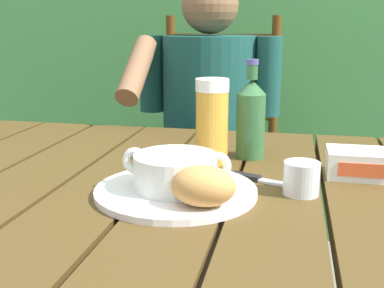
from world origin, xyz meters
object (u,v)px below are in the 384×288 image
object	(u,v)px
soup_bowl	(176,170)
butter_tub	(359,163)
beer_bottle	(251,117)
water_glass_small	(301,178)
serving_plate	(176,191)
beer_glass	(212,121)
person_eating	(206,121)
table_knife	(258,179)
chair_near_diner	(216,162)
bread_roll	(203,186)

from	to	relation	value
soup_bowl	butter_tub	size ratio (longest dim) A/B	1.60
soup_bowl	beer_bottle	distance (m)	0.30
water_glass_small	soup_bowl	bearing A→B (deg)	-168.11
serving_plate	beer_bottle	distance (m)	0.31
soup_bowl	beer_glass	xyz separation A→B (m)	(0.03, 0.22, 0.05)
beer_bottle	soup_bowl	bearing A→B (deg)	-111.61
person_eating	water_glass_small	size ratio (longest dim) A/B	18.31
butter_tub	table_knife	xyz separation A→B (m)	(-0.20, -0.07, -0.02)
water_glass_small	butter_tub	xyz separation A→B (m)	(0.11, 0.13, -0.00)
person_eating	serving_plate	bearing A→B (deg)	-83.80
chair_near_diner	table_knife	size ratio (longest dim) A/B	7.50
butter_tub	soup_bowl	bearing A→B (deg)	-152.34
butter_tub	bread_roll	bearing A→B (deg)	-137.22
soup_bowl	beer_bottle	size ratio (longest dim) A/B	0.90
bread_roll	butter_tub	bearing A→B (deg)	42.78
soup_bowl	butter_tub	distance (m)	0.38
beer_bottle	water_glass_small	size ratio (longest dim) A/B	3.43
beer_glass	table_knife	xyz separation A→B (m)	(0.11, -0.11, -0.09)
beer_bottle	butter_tub	distance (m)	0.26
soup_bowl	beer_bottle	world-z (taller)	beer_bottle
soup_bowl	table_knife	bearing A→B (deg)	36.25
bread_roll	beer_bottle	xyz separation A→B (m)	(0.04, 0.35, 0.05)
chair_near_diner	soup_bowl	size ratio (longest dim) A/B	5.28
table_knife	beer_glass	bearing A→B (deg)	135.27
bread_roll	water_glass_small	size ratio (longest dim) A/B	1.70
beer_bottle	table_knife	world-z (taller)	beer_bottle
beer_bottle	person_eating	bearing A→B (deg)	110.89
soup_bowl	bread_roll	distance (m)	0.10
chair_near_diner	person_eating	distance (m)	0.28
table_knife	water_glass_small	bearing A→B (deg)	-35.23
person_eating	beer_glass	distance (m)	0.59
bread_roll	water_glass_small	world-z (taller)	bread_roll
beer_glass	beer_bottle	world-z (taller)	beer_bottle
chair_near_diner	beer_bottle	bearing A→B (deg)	-74.89
serving_plate	beer_glass	xyz separation A→B (m)	(0.03, 0.22, 0.09)
beer_glass	soup_bowl	bearing A→B (deg)	-97.79
beer_bottle	butter_tub	bearing A→B (deg)	-23.37
serving_plate	beer_bottle	world-z (taller)	beer_bottle
chair_near_diner	bread_roll	xyz separation A→B (m)	(0.15, -1.06, 0.27)
beer_glass	water_glass_small	distance (m)	0.26
bread_roll	person_eating	bearing A→B (deg)	99.89
butter_tub	table_knife	world-z (taller)	butter_tub
person_eating	beer_glass	bearing A→B (deg)	-78.60
beer_bottle	water_glass_small	distance (m)	0.26
serving_plate	soup_bowl	xyz separation A→B (m)	(0.00, 0.00, 0.04)
beer_glass	water_glass_small	size ratio (longest dim) A/B	2.85
chair_near_diner	beer_glass	world-z (taller)	chair_near_diner
serving_plate	beer_bottle	xyz separation A→B (m)	(0.11, 0.28, 0.09)
beer_bottle	butter_tub	size ratio (longest dim) A/B	1.78
chair_near_diner	butter_tub	bearing A→B (deg)	-62.55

